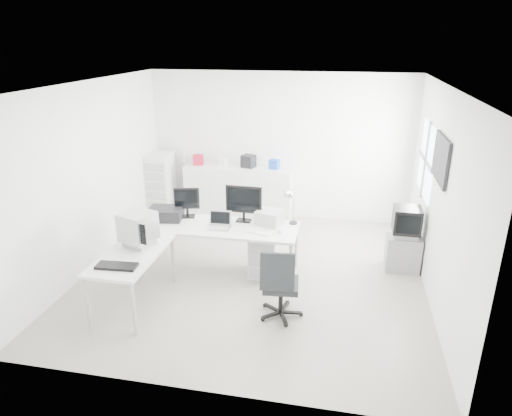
% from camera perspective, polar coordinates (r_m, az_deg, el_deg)
% --- Properties ---
extents(floor, '(5.00, 5.00, 0.01)m').
position_cam_1_polar(floor, '(7.02, -0.32, -8.23)').
color(floor, beige).
rests_on(floor, ground).
extents(ceiling, '(5.00, 5.00, 0.01)m').
position_cam_1_polar(ceiling, '(6.17, -0.37, 15.17)').
color(ceiling, white).
rests_on(ceiling, back_wall).
extents(back_wall, '(5.00, 0.02, 2.80)m').
position_cam_1_polar(back_wall, '(8.83, 2.93, 7.63)').
color(back_wall, white).
rests_on(back_wall, floor).
extents(left_wall, '(0.02, 5.00, 2.80)m').
position_cam_1_polar(left_wall, '(7.35, -19.84, 3.72)').
color(left_wall, white).
rests_on(left_wall, floor).
extents(right_wall, '(0.02, 5.00, 2.80)m').
position_cam_1_polar(right_wall, '(6.46, 21.94, 1.17)').
color(right_wall, white).
rests_on(right_wall, floor).
extents(window, '(0.02, 1.20, 1.10)m').
position_cam_1_polar(window, '(7.54, 20.50, 5.61)').
color(window, white).
rests_on(window, right_wall).
extents(wall_picture, '(0.04, 0.90, 0.60)m').
position_cam_1_polar(wall_picture, '(6.41, 22.12, 5.70)').
color(wall_picture, black).
rests_on(wall_picture, right_wall).
extents(main_desk, '(2.40, 0.80, 0.75)m').
position_cam_1_polar(main_desk, '(6.97, -4.76, -5.04)').
color(main_desk, silver).
rests_on(main_desk, floor).
extents(side_desk, '(0.70, 1.40, 0.75)m').
position_cam_1_polar(side_desk, '(6.35, -14.99, -8.48)').
color(side_desk, silver).
rests_on(side_desk, floor).
extents(drawer_pedestal, '(0.40, 0.50, 0.60)m').
position_cam_1_polar(drawer_pedestal, '(6.90, 1.01, -5.94)').
color(drawer_pedestal, silver).
rests_on(drawer_pedestal, floor).
extents(inkjet_printer, '(0.55, 0.46, 0.18)m').
position_cam_1_polar(inkjet_printer, '(7.14, -11.23, -0.68)').
color(inkjet_printer, black).
rests_on(inkjet_printer, main_desk).
extents(lcd_monitor_small, '(0.43, 0.30, 0.49)m').
position_cam_1_polar(lcd_monitor_small, '(7.11, -8.63, 0.73)').
color(lcd_monitor_small, black).
rests_on(lcd_monitor_small, main_desk).
extents(lcd_monitor_large, '(0.56, 0.24, 0.57)m').
position_cam_1_polar(lcd_monitor_large, '(6.85, -1.54, 0.58)').
color(lcd_monitor_large, black).
rests_on(lcd_monitor_large, main_desk).
extents(laptop, '(0.36, 0.37, 0.23)m').
position_cam_1_polar(laptop, '(6.67, -4.70, -1.65)').
color(laptop, '#B7B7BA').
rests_on(laptop, main_desk).
extents(white_keyboard, '(0.43, 0.25, 0.02)m').
position_cam_1_polar(white_keyboard, '(6.54, 0.28, -3.07)').
color(white_keyboard, silver).
rests_on(white_keyboard, main_desk).
extents(white_mouse, '(0.07, 0.07, 0.07)m').
position_cam_1_polar(white_mouse, '(6.53, 2.96, -2.91)').
color(white_mouse, silver).
rests_on(white_mouse, main_desk).
extents(laser_printer, '(0.44, 0.40, 0.21)m').
position_cam_1_polar(laser_printer, '(6.82, 1.70, -1.17)').
color(laser_printer, '#A3A3A3').
rests_on(laser_printer, main_desk).
extents(desk_lamp, '(0.17, 0.17, 0.49)m').
position_cam_1_polar(desk_lamp, '(6.80, 4.74, -0.04)').
color(desk_lamp, silver).
rests_on(desk_lamp, main_desk).
extents(crt_monitor, '(0.47, 0.47, 0.43)m').
position_cam_1_polar(crt_monitor, '(6.29, -14.51, -2.72)').
color(crt_monitor, '#B7B7BA').
rests_on(crt_monitor, side_desk).
extents(black_keyboard, '(0.51, 0.23, 0.03)m').
position_cam_1_polar(black_keyboard, '(5.86, -17.02, -6.95)').
color(black_keyboard, black).
rests_on(black_keyboard, side_desk).
extents(office_chair, '(0.62, 0.62, 0.99)m').
position_cam_1_polar(office_chair, '(5.83, 3.15, -9.17)').
color(office_chair, '#292C2F').
rests_on(office_chair, floor).
extents(tv_cabinet, '(0.50, 0.41, 0.55)m').
position_cam_1_polar(tv_cabinet, '(7.40, 17.86, -5.32)').
color(tv_cabinet, gray).
rests_on(tv_cabinet, floor).
extents(crt_tv, '(0.50, 0.48, 0.45)m').
position_cam_1_polar(crt_tv, '(7.20, 18.30, -1.74)').
color(crt_tv, black).
rests_on(crt_tv, tv_cabinet).
extents(sideboard, '(2.08, 0.52, 1.04)m').
position_cam_1_polar(sideboard, '(8.96, -2.18, 1.99)').
color(sideboard, silver).
rests_on(sideboard, floor).
extents(clutter_box_a, '(0.22, 0.21, 0.19)m').
position_cam_1_polar(clutter_box_a, '(9.00, -7.23, 6.00)').
color(clutter_box_a, '#AD182E').
rests_on(clutter_box_a, sideboard).
extents(clutter_box_b, '(0.19, 0.18, 0.16)m').
position_cam_1_polar(clutter_box_b, '(8.86, -4.13, 5.78)').
color(clutter_box_b, silver).
rests_on(clutter_box_b, sideboard).
extents(clutter_box_c, '(0.29, 0.28, 0.24)m').
position_cam_1_polar(clutter_box_c, '(8.74, -0.96, 5.87)').
color(clutter_box_c, black).
rests_on(clutter_box_c, sideboard).
extents(clutter_box_d, '(0.21, 0.19, 0.17)m').
position_cam_1_polar(clutter_box_d, '(8.66, 2.30, 5.50)').
color(clutter_box_d, blue).
rests_on(clutter_box_d, sideboard).
extents(clutter_bottle, '(0.07, 0.07, 0.22)m').
position_cam_1_polar(clutter_bottle, '(9.13, -8.95, 6.22)').
color(clutter_bottle, silver).
rests_on(clutter_bottle, sideboard).
extents(filing_cabinet, '(0.45, 0.53, 1.28)m').
position_cam_1_polar(filing_cabinet, '(9.21, -11.79, 2.84)').
color(filing_cabinet, silver).
rests_on(filing_cabinet, floor).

